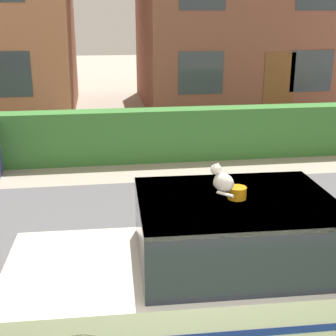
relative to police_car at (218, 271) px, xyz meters
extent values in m
cube|color=#5B5B60|center=(-0.36, 1.74, -0.70)|extent=(28.00, 5.95, 0.01)
cube|color=#3D7F38|center=(-0.06, 6.23, -0.11)|extent=(11.37, 0.55, 1.18)
cylinder|color=black|center=(-1.29, 0.76, -0.35)|extent=(0.68, 0.22, 0.68)
cylinder|color=black|center=(1.21, 0.68, -0.35)|extent=(0.68, 0.22, 0.68)
cube|color=silver|center=(-0.06, 0.00, -0.18)|extent=(4.09, 1.75, 0.65)
cube|color=#232833|center=(0.16, 0.00, 0.46)|extent=(1.92, 1.53, 0.63)
cube|color=silver|center=(0.16, 0.00, 0.76)|extent=(1.92, 1.53, 0.04)
cube|color=navy|center=(-0.04, 0.82, -0.13)|extent=(3.84, 0.12, 0.07)
cube|color=navy|center=(-0.09, -0.82, -0.13)|extent=(3.84, 0.12, 0.07)
cylinder|color=orange|center=(0.16, 0.00, 0.84)|extent=(0.18, 0.18, 0.12)
ellipsoid|color=silver|center=(0.00, -0.10, 0.98)|extent=(0.24, 0.25, 0.18)
ellipsoid|color=beige|center=(-0.05, -0.05, 0.97)|extent=(0.10, 0.09, 0.10)
sphere|color=silver|center=(-0.06, -0.04, 1.09)|extent=(0.10, 0.10, 0.10)
cone|color=silver|center=(-0.04, -0.02, 1.14)|extent=(0.04, 0.04, 0.04)
cone|color=silver|center=(-0.08, -0.06, 1.14)|extent=(0.04, 0.04, 0.04)
cylinder|color=silver|center=(-0.01, -0.21, 0.91)|extent=(0.13, 0.15, 0.03)
cube|color=#333D47|center=(-3.69, 10.03, 0.88)|extent=(1.40, 0.02, 1.30)
cube|color=brown|center=(3.84, 13.37, 1.99)|extent=(6.55, 6.24, 5.39)
cube|color=brown|center=(4.58, 10.24, 0.35)|extent=(1.00, 0.02, 2.10)
cube|color=#333D47|center=(2.04, 10.24, 0.81)|extent=(1.40, 0.02, 1.30)
cube|color=#333D47|center=(5.64, 10.24, 0.81)|extent=(1.40, 0.02, 1.30)
camera|label=1|loc=(-1.10, -4.03, 2.43)|focal=50.00mm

